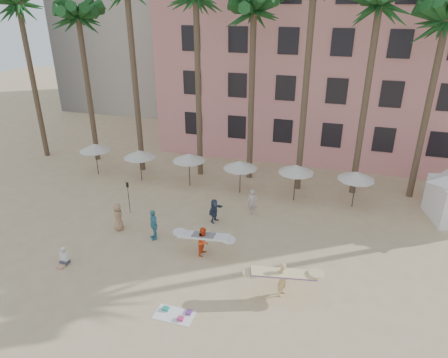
% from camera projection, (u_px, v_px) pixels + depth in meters
% --- Properties ---
extents(ground, '(120.00, 120.00, 0.00)m').
position_uv_depth(ground, '(193.00, 309.00, 18.45)').
color(ground, '#D1B789').
rests_on(ground, ground).
extents(pink_hotel, '(35.00, 14.00, 16.00)m').
position_uv_depth(pink_hotel, '(364.00, 61.00, 36.06)').
color(pink_hotel, '#DE9087').
rests_on(pink_hotel, ground).
extents(palm_row, '(44.40, 5.40, 16.30)m').
position_uv_depth(palm_row, '(275.00, 2.00, 26.11)').
color(palm_row, brown).
rests_on(palm_row, ground).
extents(umbrella_row, '(22.50, 2.70, 2.73)m').
position_uv_depth(umbrella_row, '(214.00, 161.00, 29.20)').
color(umbrella_row, '#332B23').
rests_on(umbrella_row, ground).
extents(beach_towel, '(1.80, 1.00, 0.14)m').
position_uv_depth(beach_towel, '(175.00, 314.00, 18.12)').
color(beach_towel, white).
rests_on(beach_towel, ground).
extents(carrier_yellow, '(3.19, 1.59, 1.80)m').
position_uv_depth(carrier_yellow, '(283.00, 277.00, 18.98)').
color(carrier_yellow, '#DCB47B').
rests_on(carrier_yellow, ground).
extents(carrier_white, '(2.88, 0.87, 1.70)m').
position_uv_depth(carrier_white, '(204.00, 240.00, 22.13)').
color(carrier_white, '#FE4F1A').
rests_on(carrier_white, ground).
extents(beachgoers, '(8.35, 5.31, 1.91)m').
position_uv_depth(beachgoers, '(180.00, 215.00, 24.81)').
color(beachgoers, '#BBAAA5').
rests_on(beachgoers, ground).
extents(paddle, '(0.18, 0.04, 2.23)m').
position_uv_depth(paddle, '(128.00, 194.00, 26.30)').
color(paddle, black).
rests_on(paddle, ground).
extents(seated_man, '(0.43, 0.74, 0.97)m').
position_uv_depth(seated_man, '(64.00, 259.00, 21.48)').
color(seated_man, '#3F3F4C').
rests_on(seated_man, ground).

